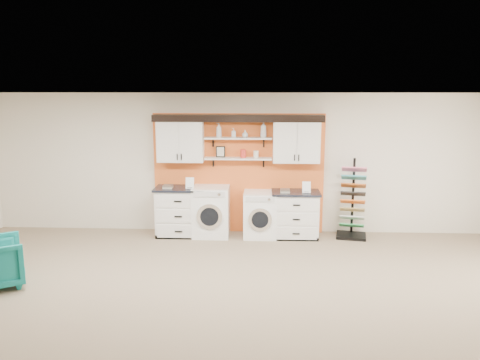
{
  "coord_description": "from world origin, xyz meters",
  "views": [
    {
      "loc": [
        0.46,
        -5.26,
        2.89
      ],
      "look_at": [
        0.11,
        2.3,
        1.4
      ],
      "focal_mm": 35.0,
      "sensor_mm": 36.0,
      "label": 1
    }
  ],
  "objects_px": {
    "base_cabinet_right": "(295,214)",
    "sample_rack": "(352,212)",
    "base_cabinet_left": "(181,211)",
    "washer": "(211,211)",
    "dryer": "(260,214)"
  },
  "relations": [
    {
      "from": "dryer",
      "to": "sample_rack",
      "type": "bearing_deg",
      "value": 1.16
    },
    {
      "from": "base_cabinet_right",
      "to": "sample_rack",
      "type": "xyz_separation_m",
      "value": [
        1.11,
        0.03,
        0.05
      ]
    },
    {
      "from": "base_cabinet_left",
      "to": "dryer",
      "type": "height_order",
      "value": "base_cabinet_left"
    },
    {
      "from": "dryer",
      "to": "washer",
      "type": "bearing_deg",
      "value": -180.0
    },
    {
      "from": "base_cabinet_right",
      "to": "dryer",
      "type": "xyz_separation_m",
      "value": [
        -0.69,
        -0.0,
        -0.01
      ]
    },
    {
      "from": "base_cabinet_left",
      "to": "sample_rack",
      "type": "bearing_deg",
      "value": 0.56
    },
    {
      "from": "washer",
      "to": "sample_rack",
      "type": "height_order",
      "value": "sample_rack"
    },
    {
      "from": "base_cabinet_left",
      "to": "base_cabinet_right",
      "type": "relative_size",
      "value": 1.07
    },
    {
      "from": "base_cabinet_left",
      "to": "base_cabinet_right",
      "type": "distance_m",
      "value": 2.26
    },
    {
      "from": "base_cabinet_right",
      "to": "dryer",
      "type": "bearing_deg",
      "value": -179.72
    },
    {
      "from": "base_cabinet_left",
      "to": "sample_rack",
      "type": "distance_m",
      "value": 3.37
    },
    {
      "from": "base_cabinet_left",
      "to": "washer",
      "type": "relative_size",
      "value": 1.01
    },
    {
      "from": "base_cabinet_right",
      "to": "sample_rack",
      "type": "distance_m",
      "value": 1.11
    },
    {
      "from": "base_cabinet_left",
      "to": "base_cabinet_right",
      "type": "height_order",
      "value": "base_cabinet_left"
    },
    {
      "from": "base_cabinet_left",
      "to": "sample_rack",
      "type": "height_order",
      "value": "sample_rack"
    }
  ]
}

